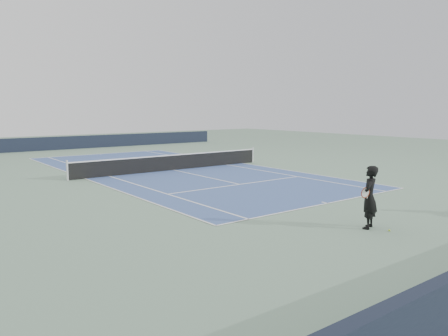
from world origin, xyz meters
TOP-DOWN VIEW (x-y plane):
  - ground at (0.00, 0.00)m, footprint 80.00×80.00m
  - court_surface at (0.00, 0.00)m, footprint 10.97×23.77m
  - tennis_net at (0.00, 0.00)m, footprint 12.90×0.10m
  - windscreen_far at (0.00, 17.88)m, footprint 30.00×0.25m
  - tennis_player at (-1.82, -14.98)m, footprint 0.90×0.79m
  - tennis_ball at (-1.61, -15.60)m, footprint 0.06×0.06m

SIDE VIEW (x-z plane):
  - ground at x=0.00m, z-range 0.00..0.00m
  - court_surface at x=0.00m, z-range 0.00..0.01m
  - tennis_ball at x=-1.61m, z-range 0.00..0.06m
  - tennis_net at x=0.00m, z-range -0.03..1.04m
  - windscreen_far at x=0.00m, z-range 0.00..1.20m
  - tennis_player at x=-1.82m, z-range 0.00..1.99m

